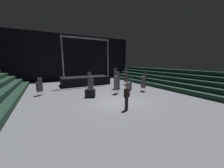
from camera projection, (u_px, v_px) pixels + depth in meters
The scene contains 13 objects.
ground_plane at pixel (118, 102), 10.41m from camera, with size 22.00×30.00×0.10m, color #515459.
arena_end_wall at pixel (75, 58), 22.67m from camera, with size 22.00×0.30×8.00m, color black.
bleacher_bank_right at pixel (177, 80), 15.36m from camera, with size 3.75×24.00×2.25m.
stage_riser at pixel (86, 80), 18.10m from camera, with size 6.68×2.87×6.39m.
man_with_tie at pixel (127, 95), 8.49m from camera, with size 0.56×0.37×1.79m.
chair_stack_front_left at pixel (117, 83), 12.86m from camera, with size 0.59×0.59×2.31m.
chair_stack_front_right at pixel (39, 86), 12.21m from camera, with size 0.60×0.60×1.79m.
chair_stack_mid_left at pixel (126, 76), 18.15m from camera, with size 0.53×0.53×2.39m.
chair_stack_mid_right at pixel (129, 86), 12.62m from camera, with size 0.60×0.60×1.71m.
chair_stack_mid_centre at pixel (116, 79), 15.12m from camera, with size 0.46×0.46×2.56m.
chair_stack_rear_left at pixel (91, 82), 13.32m from camera, with size 0.52×0.52×2.22m.
chair_stack_rear_right at pixel (144, 82), 13.97m from camera, with size 0.59×0.59×2.14m.
equipment_road_case at pixel (90, 93), 11.67m from camera, with size 0.90×0.60×0.74m, color black.
Camera 1 is at (-5.18, -8.54, 3.28)m, focal length 19.98 mm.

